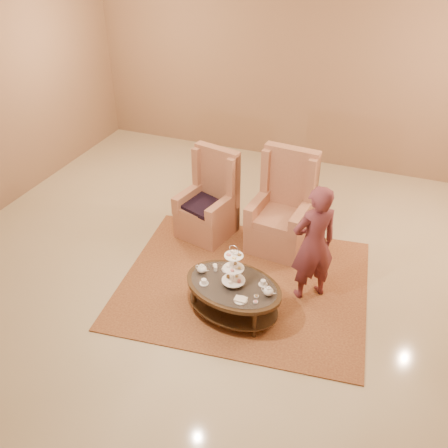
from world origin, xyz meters
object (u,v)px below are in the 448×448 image
at_px(armchair_left, 210,207).
at_px(armchair_right, 282,215).
at_px(tea_table, 233,290).
at_px(person, 314,244).

relative_size(armchair_left, armchair_right, 0.91).
bearing_deg(armchair_right, armchair_left, -169.89).
height_order(tea_table, armchair_left, armchair_left).
xyz_separation_m(tea_table, person, (0.76, 0.65, 0.41)).
xyz_separation_m(armchair_left, armchair_right, (1.06, 0.09, 0.04)).
distance_m(armchair_right, person, 1.17).
distance_m(armchair_left, armchair_right, 1.06).
bearing_deg(person, tea_table, 1.15).
bearing_deg(armchair_left, person, -14.20).
height_order(armchair_right, person, person).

